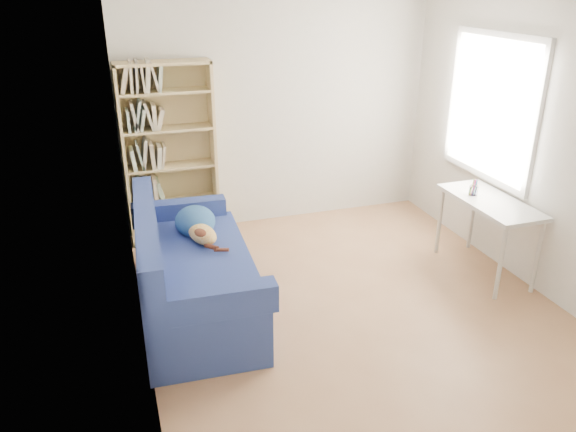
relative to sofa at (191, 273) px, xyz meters
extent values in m
plane|color=#A4714A|center=(1.32, -0.31, -0.35)|extent=(4.00, 4.00, 0.00)
cube|color=silver|center=(1.32, 1.69, 0.95)|extent=(3.50, 0.04, 2.60)
cube|color=silver|center=(1.32, -2.31, 0.95)|extent=(3.50, 0.04, 2.60)
cube|color=silver|center=(-0.43, -0.31, 0.95)|extent=(0.04, 4.00, 2.60)
cube|color=silver|center=(3.07, -0.31, 0.95)|extent=(0.04, 4.00, 2.60)
cube|color=white|center=(3.07, 0.29, 1.15)|extent=(0.01, 1.20, 1.30)
cube|color=navy|center=(0.04, -0.02, -0.12)|extent=(0.99, 1.94, 0.47)
cube|color=navy|center=(-0.32, -0.02, 0.35)|extent=(0.27, 1.90, 0.46)
cube|color=navy|center=(0.04, 0.84, 0.23)|extent=(0.90, 0.21, 0.21)
cube|color=navy|center=(0.04, -0.89, 0.23)|extent=(0.90, 0.21, 0.21)
cube|color=navy|center=(0.06, -0.02, 0.14)|extent=(0.97, 1.79, 0.05)
ellipsoid|color=#2F5D98|center=(0.14, 0.47, 0.26)|extent=(0.37, 0.40, 0.28)
ellipsoid|color=#BD7115|center=(0.16, 0.22, 0.24)|extent=(0.29, 0.41, 0.15)
ellipsoid|color=silver|center=(0.21, 0.32, 0.23)|extent=(0.16, 0.19, 0.09)
ellipsoid|color=#3C1A10|center=(0.13, 0.17, 0.28)|extent=(0.16, 0.21, 0.07)
sphere|color=#BD7115|center=(0.17, 0.48, 0.28)|extent=(0.13, 0.13, 0.13)
cone|color=#BD7115|center=(0.16, 0.52, 0.34)|extent=(0.06, 0.07, 0.07)
cone|color=#BD7115|center=(0.16, 0.45, 0.34)|extent=(0.06, 0.07, 0.07)
cylinder|color=green|center=(0.17, 0.42, 0.26)|extent=(0.11, 0.06, 0.10)
cylinder|color=#3C1A10|center=(0.14, 0.00, 0.21)|extent=(0.12, 0.14, 0.05)
cube|color=tan|center=(-0.39, 1.52, 0.60)|extent=(0.03, 0.30, 1.91)
cube|color=tan|center=(0.53, 1.52, 0.60)|extent=(0.03, 0.30, 1.91)
cube|color=tan|center=(0.07, 1.52, 1.54)|extent=(0.95, 0.30, 0.03)
cube|color=tan|center=(0.07, 1.52, -0.34)|extent=(0.95, 0.30, 0.03)
cube|color=tan|center=(0.07, 1.66, 0.60)|extent=(0.95, 0.02, 1.91)
cube|color=silver|center=(2.81, -0.20, 0.38)|extent=(0.49, 1.07, 0.04)
cylinder|color=silver|center=(3.00, 0.29, 0.00)|extent=(0.04, 0.04, 0.71)
cylinder|color=silver|center=(3.00, -0.69, 0.00)|extent=(0.04, 0.04, 0.71)
cylinder|color=silver|center=(2.61, 0.29, 0.00)|extent=(0.04, 0.04, 0.71)
cylinder|color=silver|center=(2.61, -0.69, 0.00)|extent=(0.04, 0.04, 0.71)
cylinder|color=white|center=(2.72, -0.03, 0.44)|extent=(0.08, 0.08, 0.10)
camera|label=1|loc=(-0.52, -4.24, 2.33)|focal=35.00mm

